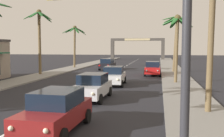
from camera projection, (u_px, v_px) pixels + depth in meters
name	position (u px, v px, depth m)	size (l,w,h in m)	color
sidewalk_right	(178.00, 81.00, 26.04)	(3.20, 110.00, 0.14)	gray
sidewalk_left	(33.00, 78.00, 28.79)	(3.20, 110.00, 0.14)	gray
lane_markings	(107.00, 79.00, 28.06)	(4.28, 89.66, 0.01)	silver
sedan_lead_at_stop_bar	(56.00, 111.00, 10.57)	(2.05, 4.49, 1.68)	maroon
sedan_third_in_queue	(92.00, 86.00, 17.14)	(2.01, 4.48, 1.68)	silver
sedan_fifth_in_queue	(114.00, 76.00, 23.62)	(2.08, 4.50, 1.68)	silver
sedan_oncoming_far	(107.00, 64.00, 39.68)	(2.10, 4.51, 1.68)	black
sedan_parked_nearest_kerb	(153.00, 68.00, 31.79)	(1.95, 4.45, 1.68)	red
palm_left_third	(39.00, 28.00, 31.62)	(3.76, 3.78, 7.96)	brown
palm_left_farthest	(75.00, 36.00, 42.33)	(3.94, 4.34, 6.89)	brown
palm_right_third	(177.00, 32.00, 24.15)	(2.98, 2.95, 6.38)	brown
palm_right_farthest	(176.00, 29.00, 34.91)	(3.98, 3.89, 7.77)	brown
town_gateway_arch	(137.00, 46.00, 71.33)	(14.68, 0.90, 5.86)	#423D38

